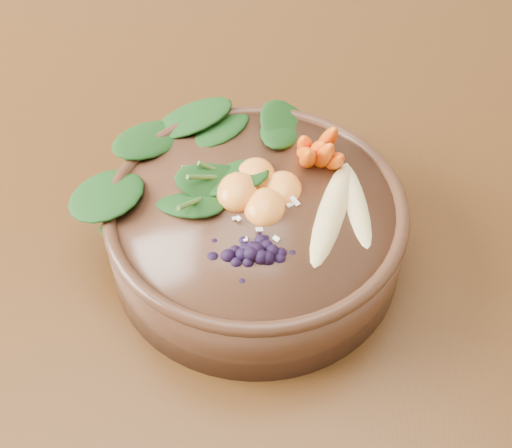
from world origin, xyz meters
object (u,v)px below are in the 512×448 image
object	(u,v)px
kale_heap	(217,142)
banana_halves	(345,198)
blueberry_pile	(253,239)
stoneware_bowl	(256,232)
dining_table	(95,219)
mandarin_cluster	(260,180)
carrot_cluster	(317,123)

from	to	relation	value
kale_heap	banana_halves	distance (m)	0.12
blueberry_pile	stoneware_bowl	bearing A→B (deg)	96.82
dining_table	mandarin_cluster	xyz separation A→B (m)	(0.20, -0.08, 0.17)
stoneware_bowl	carrot_cluster	bearing A→B (deg)	60.26
mandarin_cluster	carrot_cluster	bearing A→B (deg)	54.15
kale_heap	mandarin_cluster	size ratio (longest dim) A/B	2.07
stoneware_bowl	banana_halves	xyz separation A→B (m)	(0.07, 0.01, 0.05)
kale_heap	stoneware_bowl	bearing A→B (deg)	-49.18
stoneware_bowl	carrot_cluster	distance (m)	0.11
kale_heap	dining_table	bearing A→B (deg)	162.66
dining_table	stoneware_bowl	xyz separation A→B (m)	(0.20, -0.10, 0.13)
stoneware_bowl	blueberry_pile	world-z (taller)	blueberry_pile
stoneware_bowl	banana_halves	world-z (taller)	banana_halves
kale_heap	blueberry_pile	size ratio (longest dim) A/B	1.42
dining_table	stoneware_bowl	bearing A→B (deg)	-26.26
banana_halves	mandarin_cluster	xyz separation A→B (m)	(-0.07, 0.01, 0.00)
dining_table	banana_halves	world-z (taller)	banana_halves
stoneware_bowl	dining_table	bearing A→B (deg)	153.74
stoneware_bowl	blueberry_pile	size ratio (longest dim) A/B	2.16
carrot_cluster	mandarin_cluster	bearing A→B (deg)	-129.81
mandarin_cluster	blueberry_pile	bearing A→B (deg)	-85.31
stoneware_bowl	carrot_cluster	world-z (taller)	carrot_cluster
blueberry_pile	mandarin_cluster	bearing A→B (deg)	94.69
stoneware_bowl	kale_heap	size ratio (longest dim) A/B	1.53
dining_table	mandarin_cluster	size ratio (longest dim) A/B	20.24
carrot_cluster	mandarin_cluster	distance (m)	0.07
kale_heap	carrot_cluster	size ratio (longest dim) A/B	2.38
kale_heap	blueberry_pile	bearing A→B (deg)	-64.24
dining_table	blueberry_pile	bearing A→B (deg)	-36.18
kale_heap	carrot_cluster	bearing A→B (deg)	14.47
banana_halves	mandarin_cluster	distance (m)	0.07
mandarin_cluster	blueberry_pile	size ratio (longest dim) A/B	0.69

